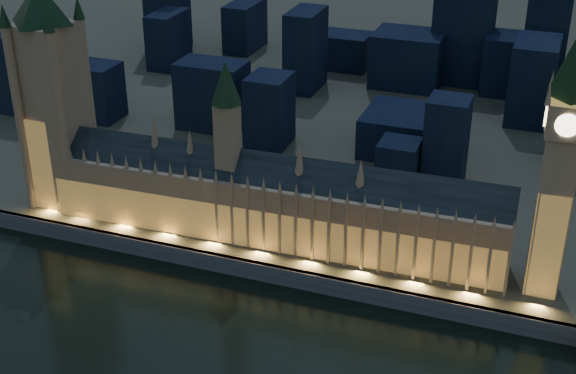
% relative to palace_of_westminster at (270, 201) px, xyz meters
% --- Properties ---
extents(ground_plane, '(2000.00, 2000.00, 0.00)m').
position_rel_palace_of_westminster_xyz_m(ground_plane, '(5.48, -61.74, -26.37)').
color(ground_plane, black).
rests_on(ground_plane, ground).
extents(north_bank, '(2000.00, 960.00, 8.00)m').
position_rel_palace_of_westminster_xyz_m(north_bank, '(5.48, 458.26, -22.37)').
color(north_bank, '#3B3A2E').
rests_on(north_bank, ground).
extents(embankment_wall, '(2000.00, 2.50, 8.00)m').
position_rel_palace_of_westminster_xyz_m(embankment_wall, '(5.48, -20.74, -22.37)').
color(embankment_wall, '#404449').
rests_on(embankment_wall, ground).
extents(palace_of_westminster, '(202.00, 25.96, 78.00)m').
position_rel_palace_of_westminster_xyz_m(palace_of_westminster, '(0.00, 0.00, 0.00)').
color(palace_of_westminster, '#877C5B').
rests_on(palace_of_westminster, north_bank).
extents(victoria_tower, '(31.68, 31.68, 115.57)m').
position_rel_palace_of_westminster_xyz_m(victoria_tower, '(-104.52, 0.18, 38.85)').
color(victoria_tower, '#877C5B').
rests_on(victoria_tower, north_bank).
extents(elizabeth_tower, '(18.00, 18.00, 112.26)m').
position_rel_palace_of_westminster_xyz_m(elizabeth_tower, '(113.48, 0.19, 44.28)').
color(elizabeth_tower, '#877C5B').
rests_on(elizabeth_tower, north_bank).
extents(city_backdrop, '(490.50, 215.63, 79.92)m').
position_rel_palace_of_westminster_xyz_m(city_backdrop, '(32.97, 185.91, 4.31)').
color(city_backdrop, black).
rests_on(city_backdrop, north_bank).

